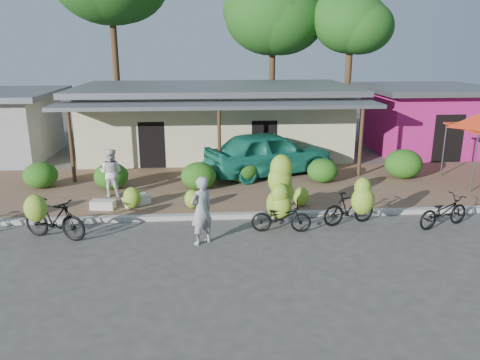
% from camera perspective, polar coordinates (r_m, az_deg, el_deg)
% --- Properties ---
extents(ground, '(100.00, 100.00, 0.00)m').
position_cam_1_polar(ground, '(12.78, -1.54, -7.86)').
color(ground, '#464441').
rests_on(ground, ground).
extents(sidewalk, '(60.00, 6.00, 0.12)m').
position_cam_1_polar(sidewalk, '(17.45, -2.36, -1.00)').
color(sidewalk, '#8A644A').
rests_on(sidewalk, ground).
extents(curb, '(60.00, 0.25, 0.15)m').
position_cam_1_polar(curb, '(14.60, -1.93, -4.40)').
color(curb, '#A8A399').
rests_on(curb, ground).
extents(shop_main, '(13.00, 8.50, 3.35)m').
position_cam_1_polar(shop_main, '(22.87, -2.95, 7.37)').
color(shop_main, beige).
rests_on(shop_main, ground).
extents(shop_pink, '(6.00, 6.00, 3.25)m').
position_cam_1_polar(shop_pink, '(25.45, 21.60, 7.04)').
color(shop_pink, '#B31B66').
rests_on(shop_pink, ground).
extents(tree_center_right, '(5.65, 5.57, 9.04)m').
position_cam_1_polar(tree_center_right, '(28.59, 3.63, 19.55)').
color(tree_center_right, '#4A2F1D').
rests_on(tree_center_right, ground).
extents(tree_near_right, '(4.22, 4.02, 8.00)m').
position_cam_1_polar(tree_near_right, '(27.46, 12.96, 18.28)').
color(tree_near_right, '#4A2F1D').
rests_on(tree_near_right, ground).
extents(hedge_0, '(1.23, 1.11, 0.96)m').
position_cam_1_polar(hedge_0, '(18.65, -23.13, 0.55)').
color(hedge_0, '#1F5713').
rests_on(hedge_0, sidewalk).
extents(hedge_1, '(1.24, 1.12, 0.97)m').
position_cam_1_polar(hedge_1, '(17.67, -15.43, 0.48)').
color(hedge_1, '#1F5713').
rests_on(hedge_1, sidewalk).
extents(hedge_2, '(1.28, 1.16, 1.00)m').
position_cam_1_polar(hedge_2, '(17.04, -5.07, 0.50)').
color(hedge_2, '#1F5713').
rests_on(hedge_2, sidewalk).
extents(hedge_3, '(1.31, 1.18, 1.02)m').
position_cam_1_polar(hedge_3, '(17.92, 0.25, 1.37)').
color(hedge_3, '#1F5713').
rests_on(hedge_3, sidewalk).
extents(hedge_4, '(1.18, 1.06, 0.92)m').
position_cam_1_polar(hedge_4, '(18.13, 10.04, 1.13)').
color(hedge_4, '#1F5713').
rests_on(hedge_4, sidewalk).
extents(hedge_5, '(1.47, 1.32, 1.15)m').
position_cam_1_polar(hedge_5, '(19.51, 19.30, 1.87)').
color(hedge_5, '#1F5713').
rests_on(hedge_5, sidewalk).
extents(bike_left, '(2.02, 1.46, 1.48)m').
position_cam_1_polar(bike_left, '(13.82, -21.99, -4.24)').
color(bike_left, black).
rests_on(bike_left, ground).
extents(bike_center, '(1.77, 1.26, 2.16)m').
position_cam_1_polar(bike_center, '(13.65, 4.99, -2.36)').
color(bike_center, black).
rests_on(bike_center, ground).
extents(bike_right, '(1.79, 1.37, 1.62)m').
position_cam_1_polar(bike_right, '(14.13, 13.66, -2.92)').
color(bike_right, black).
rests_on(bike_right, ground).
extents(bike_far_right, '(1.93, 1.24, 0.96)m').
position_cam_1_polar(bike_far_right, '(15.05, 23.56, -3.54)').
color(bike_far_right, black).
rests_on(bike_far_right, ground).
extents(loose_banana_a, '(0.57, 0.48, 0.71)m').
position_cam_1_polar(loose_banana_a, '(15.43, -13.04, -2.12)').
color(loose_banana_a, '#93BF2F').
rests_on(loose_banana_a, sidewalk).
extents(loose_banana_b, '(0.50, 0.42, 0.62)m').
position_cam_1_polar(loose_banana_b, '(15.13, -5.85, -2.31)').
color(loose_banana_b, '#93BF2F').
rests_on(loose_banana_b, sidewalk).
extents(loose_banana_c, '(0.51, 0.43, 0.64)m').
position_cam_1_polar(loose_banana_c, '(15.38, 7.47, -2.03)').
color(loose_banana_c, '#93BF2F').
rests_on(loose_banana_c, sidewalk).
extents(sack_near, '(0.92, 0.83, 0.30)m').
position_cam_1_polar(sack_near, '(15.80, -12.49, -2.43)').
color(sack_near, silver).
rests_on(sack_near, sidewalk).
extents(sack_far, '(0.79, 0.46, 0.28)m').
position_cam_1_polar(sack_far, '(15.69, -16.38, -2.89)').
color(sack_far, silver).
rests_on(sack_far, sidewalk).
extents(vendor, '(0.82, 0.77, 1.89)m').
position_cam_1_polar(vendor, '(12.55, -4.73, -3.73)').
color(vendor, '#949494').
rests_on(vendor, ground).
extents(bystander, '(0.96, 0.83, 1.69)m').
position_cam_1_polar(bystander, '(16.74, -15.44, 0.90)').
color(bystander, white).
rests_on(bystander, sidewalk).
extents(teal_van, '(5.66, 3.87, 1.79)m').
position_cam_1_polar(teal_van, '(18.91, 3.55, 3.32)').
color(teal_van, '#1B7B60').
rests_on(teal_van, sidewalk).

